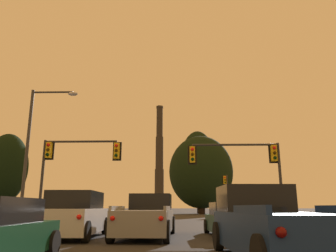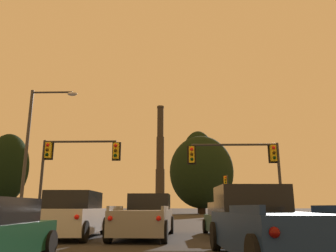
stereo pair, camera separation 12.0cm
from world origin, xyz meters
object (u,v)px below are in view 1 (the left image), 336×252
traffic_light_far_right (226,189)px  traffic_light_overhead_right (247,162)px  sedan_right_lane_front (232,220)px  pickup_truck_center_lane_front (147,217)px  pickup_truck_right_lane_second (271,225)px  suv_left_lane_front (75,215)px  traffic_light_overhead_left (70,160)px  street_lamp (35,141)px  smokestack (159,168)px

traffic_light_far_right → traffic_light_overhead_right: size_ratio=0.89×
sedan_right_lane_front → pickup_truck_center_lane_front: size_ratio=0.86×
pickup_truck_right_lane_second → traffic_light_overhead_right: size_ratio=0.92×
suv_left_lane_front → pickup_truck_right_lane_second: (6.48, -5.57, -0.09)m
traffic_light_far_right → traffic_light_overhead_left: traffic_light_overhead_left is taller
traffic_light_overhead_right → street_lamp: bearing=-174.8°
suv_left_lane_front → traffic_light_far_right: bearing=68.1°
pickup_truck_center_lane_front → street_lamp: size_ratio=0.64×
pickup_truck_right_lane_second → traffic_light_overhead_right: (2.28, 12.86, 3.26)m
suv_left_lane_front → sedan_right_lane_front: 6.63m
sedan_right_lane_front → traffic_light_overhead_left: bearing=143.5°
street_lamp → smokestack: (2.52, 98.24, 9.66)m
sedan_right_lane_front → street_lamp: 13.24m
sedan_right_lane_front → pickup_truck_center_lane_front: (-3.62, -0.29, 0.14)m
suv_left_lane_front → pickup_truck_center_lane_front: bearing=7.7°
sedan_right_lane_front → smokestack: bearing=93.0°
traffic_light_overhead_left → smokestack: bearing=89.6°
street_lamp → traffic_light_overhead_right: bearing=5.2°
traffic_light_overhead_right → smokestack: smokestack is taller
street_lamp → traffic_light_overhead_left: bearing=34.2°
street_lamp → smokestack: size_ratio=0.23×
traffic_light_overhead_left → pickup_truck_center_lane_front: bearing=-49.7°
sedan_right_lane_front → traffic_light_overhead_right: traffic_light_overhead_right is taller
pickup_truck_right_lane_second → sedan_right_lane_front: bearing=86.7°
sedan_right_lane_front → pickup_truck_center_lane_front: bearing=-177.2°
suv_left_lane_front → pickup_truck_center_lane_front: size_ratio=0.89×
pickup_truck_right_lane_second → smokestack: smokestack is taller
suv_left_lane_front → traffic_light_far_right: traffic_light_far_right is taller
suv_left_lane_front → smokestack: (-2.16, 104.30, 14.05)m
suv_left_lane_front → pickup_truck_center_lane_front: suv_left_lane_front is taller
pickup_truck_right_lane_second → traffic_light_overhead_right: bearing=77.4°
suv_left_lane_front → pickup_truck_right_lane_second: 8.54m
pickup_truck_center_lane_front → street_lamp: street_lamp is taller
pickup_truck_center_lane_front → traffic_light_overhead_right: 9.49m
pickup_truck_center_lane_front → traffic_light_overhead_right: size_ratio=0.92×
pickup_truck_right_lane_second → traffic_light_overhead_right: traffic_light_overhead_right is taller
sedan_right_lane_front → pickup_truck_right_lane_second: size_ratio=0.85×
suv_left_lane_front → traffic_light_overhead_left: (-2.82, 7.32, 3.35)m
suv_left_lane_front → traffic_light_overhead_left: 8.53m
sedan_right_lane_front → street_lamp: street_lamp is taller
sedan_right_lane_front → traffic_light_overhead_right: (2.19, 6.47, 3.39)m
traffic_light_far_right → traffic_light_overhead_left: 26.67m
traffic_light_overhead_right → street_lamp: (-13.44, -1.23, 1.22)m
traffic_light_overhead_right → traffic_light_far_right: bearing=85.1°
traffic_light_overhead_left → sedan_right_lane_front: bearing=-34.7°
traffic_light_overhead_left → street_lamp: bearing=-145.8°
street_lamp → suv_left_lane_front: bearing=-52.3°
sedan_right_lane_front → traffic_light_far_right: traffic_light_far_right is taller
suv_left_lane_front → smokestack: size_ratio=0.13×
pickup_truck_center_lane_front → street_lamp: 10.44m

